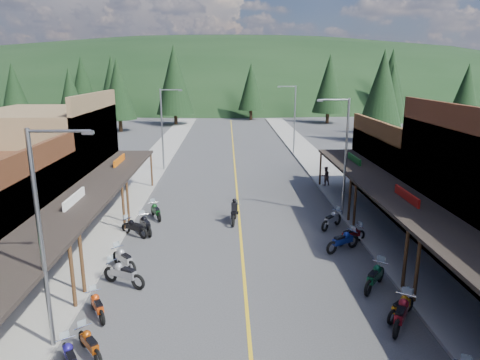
{
  "coord_description": "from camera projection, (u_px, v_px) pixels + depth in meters",
  "views": [
    {
      "loc": [
        -0.78,
        -19.65,
        9.8
      ],
      "look_at": [
        0.02,
        6.51,
        3.0
      ],
      "focal_mm": 32.0,
      "sensor_mm": 36.0,
      "label": 1
    }
  ],
  "objects": [
    {
      "name": "ground",
      "position": [
        244.0,
        270.0,
        21.5
      ],
      "size": [
        220.0,
        220.0,
        0.0
      ],
      "primitive_type": "plane",
      "color": "#38383A",
      "rests_on": "ground"
    },
    {
      "name": "centerline",
      "position": [
        235.0,
        175.0,
        40.85
      ],
      "size": [
        0.15,
        90.0,
        0.01
      ],
      "primitive_type": "cube",
      "color": "gold",
      "rests_on": "ground"
    },
    {
      "name": "sidewalk_west",
      "position": [
        144.0,
        175.0,
        40.57
      ],
      "size": [
        3.4,
        94.0,
        0.15
      ],
      "primitive_type": "cube",
      "color": "gray",
      "rests_on": "ground"
    },
    {
      "name": "sidewalk_east",
      "position": [
        326.0,
        174.0,
        41.08
      ],
      "size": [
        3.4,
        94.0,
        0.15
      ],
      "primitive_type": "cube",
      "color": "gray",
      "rests_on": "ground"
    },
    {
      "name": "shop_west_3",
      "position": [
        49.0,
        158.0,
        31.14
      ],
      "size": [
        10.9,
        10.2,
        8.2
      ],
      "color": "brown",
      "rests_on": "ground"
    },
    {
      "name": "shop_east_3",
      "position": [
        420.0,
        169.0,
        32.2
      ],
      "size": [
        10.9,
        10.2,
        6.2
      ],
      "color": "#4C2D16",
      "rests_on": "ground"
    },
    {
      "name": "streetlight_0",
      "position": [
        44.0,
        233.0,
        14.37
      ],
      "size": [
        2.16,
        0.18,
        8.0
      ],
      "color": "gray",
      "rests_on": "ground"
    },
    {
      "name": "streetlight_1",
      "position": [
        163.0,
        126.0,
        41.46
      ],
      "size": [
        2.16,
        0.18,
        8.0
      ],
      "color": "gray",
      "rests_on": "ground"
    },
    {
      "name": "streetlight_2",
      "position": [
        344.0,
        152.0,
        28.32
      ],
      "size": [
        2.16,
        0.18,
        8.0
      ],
      "color": "gray",
      "rests_on": "ground"
    },
    {
      "name": "streetlight_3",
      "position": [
        293.0,
        117.0,
        49.61
      ],
      "size": [
        2.16,
        0.18,
        8.0
      ],
      "color": "gray",
      "rests_on": "ground"
    },
    {
      "name": "ridge_hill",
      "position": [
        229.0,
        98.0,
        152.1
      ],
      "size": [
        310.0,
        140.0,
        60.0
      ],
      "primitive_type": "ellipsoid",
      "color": "black",
      "rests_on": "ground"
    },
    {
      "name": "pine_0",
      "position": [
        14.0,
        88.0,
        78.67
      ],
      "size": [
        5.04,
        5.04,
        11.0
      ],
      "color": "black",
      "rests_on": "ground"
    },
    {
      "name": "pine_1",
      "position": [
        112.0,
        82.0,
        86.69
      ],
      "size": [
        5.88,
        5.88,
        12.5
      ],
      "color": "black",
      "rests_on": "ground"
    },
    {
      "name": "pine_2",
      "position": [
        174.0,
        80.0,
        75.31
      ],
      "size": [
        6.72,
        6.72,
        14.0
      ],
      "color": "black",
      "rests_on": "ground"
    },
    {
      "name": "pine_3",
      "position": [
        251.0,
        87.0,
        83.84
      ],
      "size": [
        5.04,
        5.04,
        11.0
      ],
      "color": "black",
      "rests_on": "ground"
    },
    {
      "name": "pine_4",
      "position": [
        329.0,
        84.0,
        78.26
      ],
      "size": [
        5.88,
        5.88,
        12.5
      ],
      "color": "black",
      "rests_on": "ground"
    },
    {
      "name": "pine_5",
      "position": [
        391.0,
        78.0,
        90.15
      ],
      "size": [
        6.72,
        6.72,
        14.0
      ],
      "color": "black",
      "rests_on": "ground"
    },
    {
      "name": "pine_6",
      "position": [
        467.0,
        87.0,
        83.14
      ],
      "size": [
        5.04,
        5.04,
        11.0
      ],
      "color": "black",
      "rests_on": "ground"
    },
    {
      "name": "pine_7",
      "position": [
        82.0,
        81.0,
        92.26
      ],
      "size": [
        5.88,
        5.88,
        12.5
      ],
      "color": "black",
      "rests_on": "ground"
    },
    {
      "name": "pine_8",
      "position": [
        71.0,
        98.0,
        58.05
      ],
      "size": [
        4.48,
        4.48,
        10.0
      ],
      "color": "black",
      "rests_on": "ground"
    },
    {
      "name": "pine_9",
      "position": [
        392.0,
        93.0,
        64.14
      ],
      "size": [
        4.93,
        4.93,
        10.8
      ],
      "color": "black",
      "rests_on": "ground"
    },
    {
      "name": "pine_10",
      "position": [
        118.0,
        89.0,
        67.64
      ],
      "size": [
        5.38,
        5.38,
        11.6
      ],
      "color": "black",
      "rests_on": "ground"
    },
    {
      "name": "pine_11",
      "position": [
        382.0,
        89.0,
        57.04
      ],
      "size": [
        5.82,
        5.82,
        12.4
      ],
      "color": "black",
      "rests_on": "ground"
    },
    {
      "name": "bike_west_4",
      "position": [
        70.0,
        357.0,
        14.17
      ],
      "size": [
        1.57,
        2.0,
        1.11
      ],
      "primitive_type": null,
      "rotation": [
        0.0,
        0.0,
        0.55
      ],
      "color": "navy",
      "rests_on": "ground"
    },
    {
      "name": "bike_west_5",
      "position": [
        90.0,
        343.0,
        14.92
      ],
      "size": [
        1.69,
        1.89,
        1.09
      ],
      "primitive_type": null,
      "rotation": [
        0.0,
        0.0,
        0.67
      ],
      "color": "#983D0A",
      "rests_on": "ground"
    },
    {
      "name": "bike_west_6",
      "position": [
        97.0,
        305.0,
        17.32
      ],
      "size": [
        1.53,
        1.98,
        1.1
      ],
      "primitive_type": null,
      "rotation": [
        0.0,
        0.0,
        0.53
      ],
      "color": "#CC3F0E",
      "rests_on": "ground"
    },
    {
      "name": "bike_west_7",
      "position": [
        124.0,
        273.0,
        19.79
      ],
      "size": [
        2.41,
        1.79,
        1.33
      ],
      "primitive_type": null,
      "rotation": [
        0.0,
        0.0,
        1.07
      ],
      "color": "gray",
      "rests_on": "ground"
    },
    {
      "name": "bike_west_8",
      "position": [
        124.0,
        258.0,
        21.46
      ],
      "size": [
        1.97,
        2.08,
        1.23
      ],
      "primitive_type": null,
      "rotation": [
        0.0,
        0.0,
        0.73
      ],
      "color": "#A9A8AE",
      "rests_on": "ground"
    },
    {
      "name": "bike_west_9",
      "position": [
        134.0,
        227.0,
        25.71
      ],
      "size": [
        2.12,
        1.82,
        1.21
      ],
      "primitive_type": null,
      "rotation": [
        0.0,
        0.0,
        0.94
      ],
      "color": "black",
      "rests_on": "ground"
    },
    {
      "name": "bike_west_10",
      "position": [
        145.0,
        224.0,
        26.18
      ],
      "size": [
        1.63,
        2.28,
        1.25
      ],
      "primitive_type": null,
      "rotation": [
        0.0,
        0.0,
        0.47
      ],
      "color": "black",
      "rests_on": "ground"
    },
    {
      "name": "bike_west_11",
      "position": [
        156.0,
        210.0,
        28.75
      ],
      "size": [
        1.52,
        2.18,
        1.19
      ],
      "primitive_type": null,
      "rotation": [
        0.0,
        0.0,
        0.44
      ],
      "color": "#0B3712",
      "rests_on": "ground"
    },
    {
      "name": "bike_east_5",
      "position": [
        402.0,
        312.0,
        16.58
      ],
      "size": [
        1.92,
        2.37,
        1.33
      ],
      "primitive_type": null,
      "rotation": [
        0.0,
        0.0,
        -0.58
      ],
      "color": "maroon",
      "rests_on": "ground"
    },
    {
      "name": "bike_east_6",
      "position": [
        401.0,
        306.0,
        17.24
      ],
      "size": [
        1.89,
        1.74,
        1.1
      ],
      "primitive_type": null,
      "rotation": [
        0.0,
        0.0,
        -0.87
      ],
      "color": "#AD660C",
      "rests_on": "ground"
    },
    {
      "name": "bike_east_7",
      "position": [
        375.0,
        276.0,
        19.54
      ],
      "size": [
        1.99,
        2.25,
        1.29
      ],
      "primitive_type": null,
      "rotation": [
        0.0,
        0.0,
        -0.67
      ],
      "color": "#0D4226",
      "rests_on": "ground"
    },
    {
      "name": "bike_east_8",
      "position": [
        343.0,
        240.0,
        23.6
      ],
      "size": [
        2.35,
        1.81,
        1.31
      ],
      "primitive_type": null,
      "rotation": [
        0.0,
        0.0,
        -1.04
      ],
      "color": "navy",
      "rests_on": "ground"
    },
    {
      "name": "bike_east_9",
      "position": [
        351.0,
        234.0,
        24.61
      ],
      "size": [
        2.17,
        1.58,
        1.19
      ],
      "primitive_type": null,
      "rotation": [
        0.0,
        0.0,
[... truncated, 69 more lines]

